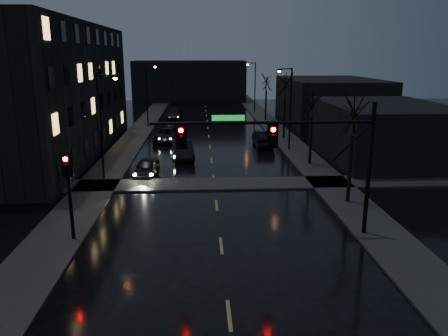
{
  "coord_description": "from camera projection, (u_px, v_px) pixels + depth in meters",
  "views": [
    {
      "loc": [
        -0.95,
        -12.03,
        9.24
      ],
      "look_at": [
        0.31,
        11.06,
        3.2
      ],
      "focal_mm": 35.0,
      "sensor_mm": 36.0,
      "label": 1
    }
  ],
  "objects": [
    {
      "name": "commercial_right_near",
      "position": [
        383.0,
        131.0,
        39.31
      ],
      "size": [
        10.0,
        14.0,
        5.0
      ],
      "primitive_type": "cube",
      "color": "black",
      "rests_on": "ground"
    },
    {
      "name": "apartment_block",
      "position": [
        33.0,
        90.0,
        40.61
      ],
      "size": [
        12.0,
        30.0,
        12.0
      ],
      "primitive_type": "cube",
      "color": "black",
      "rests_on": "ground"
    },
    {
      "name": "oncoming_car_d",
      "position": [
        174.0,
        114.0,
        64.06
      ],
      "size": [
        2.18,
        5.24,
        1.51
      ],
      "primitive_type": "imported",
      "rotation": [
        0.0,
        0.0,
        -0.01
      ],
      "color": "black",
      "rests_on": "ground"
    },
    {
      "name": "streetlight_l_near",
      "position": [
        103.0,
        122.0,
        29.79
      ],
      "size": [
        1.53,
        0.28,
        8.0
      ],
      "color": "black",
      "rests_on": "ground"
    },
    {
      "name": "streetlight_l_far",
      "position": [
        148.0,
        90.0,
        55.88
      ],
      "size": [
        1.53,
        0.28,
        8.0
      ],
      "color": "black",
      "rests_on": "ground"
    },
    {
      "name": "tree_mid_b",
      "position": [
        286.0,
        79.0,
        47.56
      ],
      "size": [
        3.74,
        3.74,
        8.59
      ],
      "color": "black",
      "rests_on": "ground"
    },
    {
      "name": "tree_far",
      "position": [
        266.0,
        78.0,
        61.22
      ],
      "size": [
        3.43,
        3.43,
        7.88
      ],
      "color": "black",
      "rests_on": "ground"
    },
    {
      "name": "signal_pole_left",
      "position": [
        69.0,
        184.0,
        21.54
      ],
      "size": [
        0.35,
        0.41,
        4.53
      ],
      "color": "black",
      "rests_on": "ground"
    },
    {
      "name": "streetlight_r_far",
      "position": [
        254.0,
        83.0,
        69.23
      ],
      "size": [
        1.53,
        0.28,
        8.0
      ],
      "color": "black",
      "rests_on": "ground"
    },
    {
      "name": "commercial_right_far",
      "position": [
        330.0,
        101.0,
        60.51
      ],
      "size": [
        12.0,
        18.0,
        6.0
      ],
      "primitive_type": "cube",
      "color": "black",
      "rests_on": "ground"
    },
    {
      "name": "oncoming_car_c",
      "position": [
        167.0,
        135.0,
        47.53
      ],
      "size": [
        2.95,
        5.41,
        1.44
      ],
      "primitive_type": "imported",
      "rotation": [
        0.0,
        0.0,
        -0.11
      ],
      "color": "black",
      "rests_on": "ground"
    },
    {
      "name": "signal_mast",
      "position": [
        297.0,
        145.0,
        21.67
      ],
      "size": [
        11.11,
        0.41,
        7.0
      ],
      "color": "black",
      "rests_on": "ground"
    },
    {
      "name": "tree_mid_a",
      "position": [
        313.0,
        97.0,
        36.16
      ],
      "size": [
        3.3,
        3.3,
        7.58
      ],
      "color": "black",
      "rests_on": "ground"
    },
    {
      "name": "sidewalk_right",
      "position": [
        286.0,
        140.0,
        48.25
      ],
      "size": [
        3.0,
        140.0,
        0.12
      ],
      "primitive_type": "cube",
      "color": "#2D2D2B",
      "rests_on": "ground"
    },
    {
      "name": "streetlight_r_mid",
      "position": [
        288.0,
        102.0,
        42.18
      ],
      "size": [
        1.53,
        0.28,
        8.0
      ],
      "color": "black",
      "rests_on": "ground"
    },
    {
      "name": "sidewalk_left",
      "position": [
        131.0,
        141.0,
        47.36
      ],
      "size": [
        3.0,
        140.0,
        0.12
      ],
      "primitive_type": "cube",
      "color": "#2D2D2B",
      "rests_on": "ground"
    },
    {
      "name": "sidewalk_cross",
      "position": [
        214.0,
        184.0,
        31.86
      ],
      "size": [
        40.0,
        3.0,
        0.12
      ],
      "primitive_type": "cube",
      "color": "#2D2D2B",
      "rests_on": "ground"
    },
    {
      "name": "far_block",
      "position": [
        190.0,
        81.0,
        88.19
      ],
      "size": [
        22.0,
        10.0,
        8.0
      ],
      "primitive_type": "cube",
      "color": "black",
      "rests_on": "ground"
    },
    {
      "name": "oncoming_car_a",
      "position": [
        146.0,
        167.0,
        34.21
      ],
      "size": [
        2.02,
        4.07,
        1.33
      ],
      "primitive_type": "imported",
      "rotation": [
        0.0,
        0.0,
        -0.12
      ],
      "color": "black",
      "rests_on": "ground"
    },
    {
      "name": "lead_car",
      "position": [
        263.0,
        138.0,
        45.06
      ],
      "size": [
        1.76,
        4.99,
        1.64
      ],
      "primitive_type": "imported",
      "rotation": [
        0.0,
        0.0,
        3.15
      ],
      "color": "black",
      "rests_on": "ground"
    },
    {
      "name": "oncoming_car_b",
      "position": [
        183.0,
        150.0,
        39.73
      ],
      "size": [
        2.36,
        5.16,
        1.64
      ],
      "primitive_type": "imported",
      "rotation": [
        0.0,
        0.0,
        0.13
      ],
      "color": "black",
      "rests_on": "ground"
    },
    {
      "name": "tree_near",
      "position": [
        355.0,
        106.0,
        26.4
      ],
      "size": [
        3.52,
        3.52,
        8.08
      ],
      "color": "black",
      "rests_on": "ground"
    }
  ]
}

